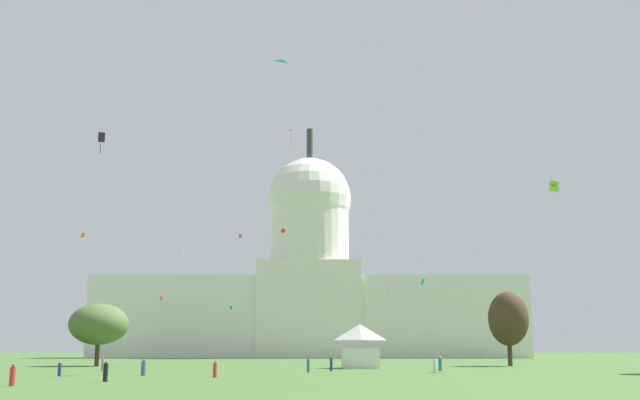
% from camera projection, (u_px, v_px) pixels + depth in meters
% --- Properties ---
extents(capitol_building, '(119.27, 23.97, 65.95)m').
position_uv_depth(capitol_building, '(311.00, 289.00, 212.01)').
color(capitol_building, silver).
rests_on(capitol_building, ground_plane).
extents(event_tent, '(5.28, 6.84, 6.04)m').
position_uv_depth(event_tent, '(361.00, 346.00, 104.80)').
color(event_tent, white).
rests_on(event_tent, ground_plane).
extents(tree_east_near, '(7.08, 8.11, 11.47)m').
position_uv_depth(tree_east_near, '(510.00, 319.00, 117.12)').
color(tree_east_near, '#42301E').
rests_on(tree_east_near, ground_plane).
extents(tree_west_mid, '(12.96, 13.19, 9.60)m').
position_uv_depth(tree_west_mid, '(100.00, 324.00, 117.10)').
color(tree_west_mid, '#4C3823').
rests_on(tree_west_mid, ground_plane).
extents(person_navy_edge_west, '(0.47, 0.47, 1.70)m').
position_uv_depth(person_navy_edge_west, '(333.00, 364.00, 92.39)').
color(person_navy_edge_west, navy).
rests_on(person_navy_edge_west, ground_plane).
extents(person_teal_lawn_far_left, '(0.58, 0.58, 1.77)m').
position_uv_depth(person_teal_lawn_far_left, '(441.00, 364.00, 93.33)').
color(person_teal_lawn_far_left, '#1E757A').
rests_on(person_teal_lawn_far_left, ground_plane).
extents(person_white_front_right, '(0.67, 0.67, 1.77)m').
position_uv_depth(person_white_front_right, '(436.00, 366.00, 84.78)').
color(person_white_front_right, silver).
rests_on(person_white_front_right, ground_plane).
extents(person_red_deep_crowd, '(0.58, 0.58, 1.64)m').
position_uv_depth(person_red_deep_crowd, '(14.00, 376.00, 56.28)').
color(person_red_deep_crowd, red).
rests_on(person_red_deep_crowd, ground_plane).
extents(person_grey_back_left, '(0.47, 0.47, 1.64)m').
position_uv_depth(person_grey_back_left, '(104.00, 365.00, 91.85)').
color(person_grey_back_left, gray).
rests_on(person_grey_back_left, ground_plane).
extents(person_teal_aisle_center, '(0.40, 0.40, 1.65)m').
position_uv_depth(person_teal_aisle_center, '(310.00, 366.00, 87.41)').
color(person_teal_aisle_center, '#1E757A').
rests_on(person_teal_aisle_center, ground_plane).
extents(person_navy_mid_right, '(0.40, 0.40, 1.49)m').
position_uv_depth(person_navy_mid_right, '(61.00, 369.00, 75.15)').
color(person_navy_mid_right, navy).
rests_on(person_navy_mid_right, ground_plane).
extents(person_denim_front_center, '(0.66, 0.66, 1.69)m').
position_uv_depth(person_denim_front_center, '(145.00, 368.00, 76.83)').
color(person_denim_front_center, '#3D5684').
rests_on(person_denim_front_center, ground_plane).
extents(person_red_near_tree_west, '(0.54, 0.54, 1.56)m').
position_uv_depth(person_red_near_tree_west, '(216.00, 370.00, 72.17)').
color(person_red_near_tree_west, red).
rests_on(person_red_near_tree_west, ground_plane).
extents(person_black_near_tree_east, '(0.47, 0.47, 1.74)m').
position_uv_depth(person_black_near_tree_east, '(107.00, 372.00, 63.17)').
color(person_black_near_tree_east, black).
rests_on(person_black_near_tree_east, ground_plane).
extents(kite_magenta_mid, '(1.18, 1.18, 3.31)m').
position_uv_depth(kite_magenta_mid, '(389.00, 284.00, 183.47)').
color(kite_magenta_mid, '#D1339E').
extents(kite_turquoise_low, '(0.67, 1.07, 1.03)m').
position_uv_depth(kite_turquoise_low, '(424.00, 282.00, 120.87)').
color(kite_turquoise_low, teal).
extents(kite_violet_mid, '(0.99, 0.98, 0.92)m').
position_uv_depth(kite_violet_mid, '(242.00, 236.00, 194.27)').
color(kite_violet_mid, purple).
extents(kite_white_mid, '(0.73, 1.37, 3.84)m').
position_uv_depth(kite_white_mid, '(183.00, 244.00, 165.00)').
color(kite_white_mid, white).
extents(kite_orange_mid, '(0.89, 0.74, 0.92)m').
position_uv_depth(kite_orange_mid, '(84.00, 235.00, 129.48)').
color(kite_orange_mid, orange).
extents(kite_red_mid, '(1.20, 1.23, 2.44)m').
position_uv_depth(kite_red_mid, '(284.00, 231.00, 193.19)').
color(kite_red_mid, red).
extents(kite_lime_mid, '(1.22, 1.14, 1.42)m').
position_uv_depth(kite_lime_mid, '(555.00, 186.00, 95.03)').
color(kite_lime_mid, '#8CD133').
extents(kite_pink_high, '(1.26, 1.23, 3.37)m').
position_uv_depth(kite_pink_high, '(293.00, 132.00, 160.15)').
color(kite_pink_high, pink).
extents(kite_black_mid, '(0.67, 0.38, 2.43)m').
position_uv_depth(kite_black_mid, '(103.00, 139.00, 82.46)').
color(kite_black_mid, black).
extents(kite_green_low, '(0.87, 0.82, 0.83)m').
position_uv_depth(kite_green_low, '(233.00, 308.00, 176.59)').
color(kite_green_low, green).
extents(kite_cyan_high, '(1.82, 1.48, 0.25)m').
position_uv_depth(kite_cyan_high, '(285.00, 62.00, 101.37)').
color(kite_cyan_high, '#33BCDB').
extents(kite_yellow_mid, '(0.93, 1.27, 2.10)m').
position_uv_depth(kite_yellow_mid, '(323.00, 253.00, 193.46)').
color(kite_yellow_mid, yellow).
extents(kite_magenta_low, '(0.97, 0.99, 2.60)m').
position_uv_depth(kite_magenta_low, '(163.00, 298.00, 174.29)').
color(kite_magenta_low, '#D1339E').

